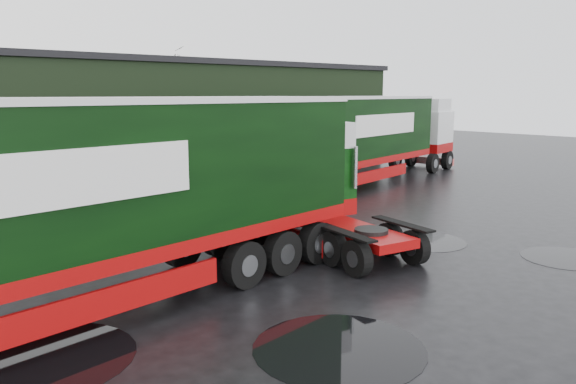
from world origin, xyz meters
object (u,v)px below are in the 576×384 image
at_px(hero_tractor, 339,188).
at_px(tree_back_b, 161,103).
at_px(trailer_left, 73,210).
at_px(warehouse, 117,117).
at_px(wash_bucket, 337,219).
at_px(lorry_right, 347,142).

bearing_deg(hero_tractor, tree_back_b, 80.15).
bearing_deg(hero_tractor, trailer_left, -170.78).
bearing_deg(trailer_left, warehouse, -33.27).
bearing_deg(warehouse, wash_bucket, -88.17).
bearing_deg(wash_bucket, tree_back_b, 74.73).
distance_m(warehouse, lorry_right, 13.82).
height_order(lorry_right, tree_back_b, tree_back_b).
xyz_separation_m(wash_bucket, tree_back_b, (7.45, 27.29, 3.62)).
distance_m(warehouse, wash_bucket, 17.56).
relative_size(hero_tractor, wash_bucket, 21.06).
distance_m(warehouse, trailer_left, 22.16).
bearing_deg(warehouse, hero_tractor, -95.73).
bearing_deg(hero_tractor, warehouse, 92.90).
height_order(wash_bucket, tree_back_b, tree_back_b).
relative_size(lorry_right, tree_back_b, 2.24).
height_order(trailer_left, lorry_right, trailer_left).
bearing_deg(tree_back_b, warehouse, -128.66).
bearing_deg(trailer_left, tree_back_b, -38.12).
height_order(trailer_left, tree_back_b, tree_back_b).
bearing_deg(warehouse, trailer_left, -115.41).
bearing_deg(tree_back_b, wash_bucket, -105.27).
xyz_separation_m(warehouse, tree_back_b, (8.00, 10.00, 0.59)).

